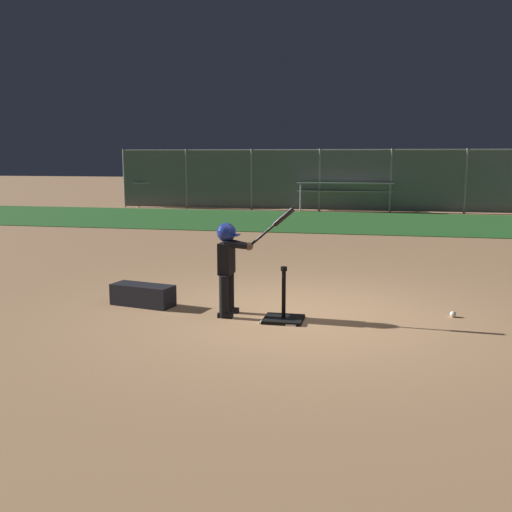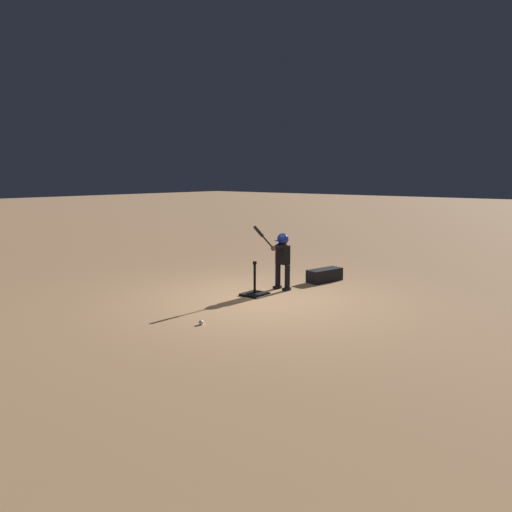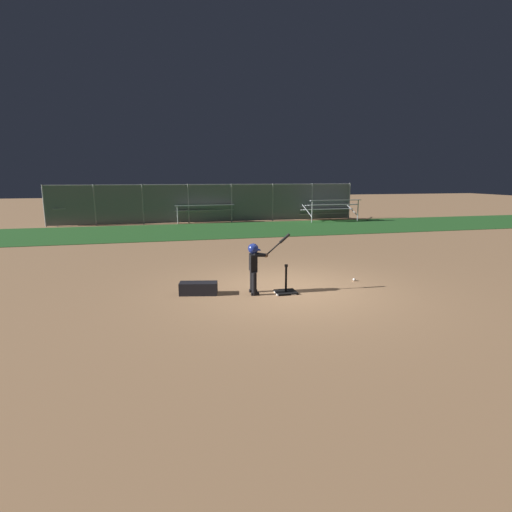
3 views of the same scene
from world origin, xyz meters
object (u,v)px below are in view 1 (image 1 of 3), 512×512
batter_child (229,257)px  equipment_bag (143,295)px  bleachers_left_center (189,194)px  batting_tee (284,314)px  baseball (453,314)px  bleachers_far_left (345,196)px

batter_child → equipment_bag: bearing=168.9°
batter_child → bleachers_left_center: bearing=109.9°
batting_tee → baseball: batting_tee is taller
bleachers_far_left → equipment_bag: bearing=-96.8°
bleachers_left_center → bleachers_far_left: (6.08, -0.44, 0.03)m
bleachers_left_center → equipment_bag: (4.32, -15.18, -0.33)m
bleachers_far_left → equipment_bag: size_ratio=4.11×
baseball → bleachers_left_center: size_ratio=0.02×
batter_child → baseball: 2.84m
batter_child → equipment_bag: (-1.25, 0.24, -0.60)m
batter_child → bleachers_left_center: 16.40m
batter_child → bleachers_far_left: batter_child is taller
batter_child → bleachers_left_center: batter_child is taller
batter_child → bleachers_left_center: size_ratio=0.33×
baseball → bleachers_far_left: size_ratio=0.02×
batting_tee → batter_child: 0.97m
batter_child → equipment_bag: 1.40m
baseball → batter_child: bearing=-170.1°
bleachers_left_center → equipment_bag: bearing=-74.1°
batting_tee → bleachers_left_center: bleachers_left_center is taller
bleachers_left_center → equipment_bag: size_ratio=4.87×
baseball → bleachers_far_left: 14.68m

